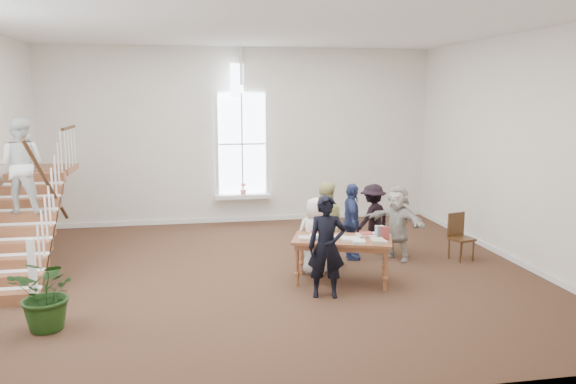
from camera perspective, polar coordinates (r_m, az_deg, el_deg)
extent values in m
plane|color=#402719|center=(10.64, -2.17, -8.28)|extent=(10.00, 10.00, 0.00)
plane|color=silver|center=(14.62, -4.73, 5.68)|extent=(10.00, 0.00, 10.00)
plane|color=silver|center=(5.78, 3.97, -0.78)|extent=(10.00, 0.00, 10.00)
plane|color=silver|center=(11.93, 22.33, 4.02)|extent=(0.00, 9.00, 9.00)
plane|color=white|center=(10.17, -2.34, 16.56)|extent=(10.00, 10.00, 0.00)
cube|color=white|center=(14.63, -4.57, -0.43)|extent=(1.45, 0.28, 0.10)
plane|color=white|center=(14.57, -4.69, 4.88)|extent=(2.60, 0.00, 2.60)
plane|color=white|center=(14.52, -4.78, 11.18)|extent=(0.60, 0.60, 0.85)
cube|color=white|center=(14.91, -4.60, -2.75)|extent=(10.00, 0.04, 0.12)
imported|color=pink|center=(14.57, -4.57, 0.32)|extent=(0.17, 0.17, 0.30)
cube|color=brown|center=(10.19, -26.84, -9.62)|extent=(1.10, 0.30, 0.20)
cube|color=brown|center=(10.40, -26.46, -8.04)|extent=(1.10, 0.30, 0.20)
cube|color=brown|center=(10.62, -26.10, -6.52)|extent=(1.10, 0.30, 0.20)
cube|color=brown|center=(10.85, -25.76, -5.07)|extent=(1.10, 0.30, 0.20)
cube|color=brown|center=(11.09, -25.43, -3.68)|extent=(1.10, 0.30, 0.20)
cube|color=brown|center=(11.33, -25.12, -2.34)|extent=(1.10, 0.30, 0.20)
cube|color=brown|center=(11.57, -24.82, -1.07)|extent=(1.10, 0.30, 0.20)
cube|color=brown|center=(11.83, -24.53, 0.16)|extent=(1.10, 0.30, 0.20)
cube|color=brown|center=(12.09, -24.26, 1.33)|extent=(1.10, 0.30, 0.20)
cube|color=brown|center=(12.95, -23.33, 2.09)|extent=(1.10, 1.20, 0.12)
cube|color=white|center=(9.79, -24.53, -7.46)|extent=(0.10, 0.10, 1.10)
cylinder|color=#351B0E|center=(10.81, -23.21, 0.75)|extent=(0.07, 2.74, 1.86)
imported|color=silver|center=(11.18, -25.48, 2.49)|extent=(0.94, 0.79, 1.72)
cube|color=brown|center=(10.00, 5.53, -4.84)|extent=(1.91, 1.37, 0.05)
cube|color=brown|center=(10.02, 5.52, -5.25)|extent=(1.76, 1.22, 0.10)
cylinder|color=brown|center=(9.86, 0.92, -7.47)|extent=(0.07, 0.07, 0.76)
cylinder|color=brown|center=(9.79, 9.87, -7.77)|extent=(0.07, 0.07, 0.76)
cylinder|color=brown|center=(10.49, 1.41, -6.40)|extent=(0.07, 0.07, 0.76)
cylinder|color=brown|center=(10.42, 9.81, -6.67)|extent=(0.07, 0.07, 0.76)
cube|color=silver|center=(9.89, 6.84, -4.76)|extent=(0.25, 0.29, 0.04)
cube|color=beige|center=(9.81, 9.39, -4.96)|extent=(0.19, 0.26, 0.04)
cube|color=tan|center=(10.13, 7.45, -4.41)|extent=(0.27, 0.30, 0.04)
cube|color=silver|center=(9.86, 6.14, -4.77)|extent=(0.31, 0.34, 0.04)
cube|color=#4C5972|center=(9.94, 3.33, -4.66)|extent=(0.29, 0.30, 0.03)
cube|color=maroon|center=(10.23, 2.87, -4.18)|extent=(0.23, 0.25, 0.05)
cube|color=white|center=(9.93, 1.65, -4.65)|extent=(0.19, 0.19, 0.03)
cube|color=#BFB299|center=(9.80, 9.09, -4.91)|extent=(0.26, 0.34, 0.06)
cube|color=silver|center=(10.16, 8.65, -4.40)|extent=(0.30, 0.31, 0.04)
cube|color=beige|center=(10.24, 9.18, -4.29)|extent=(0.16, 0.26, 0.05)
cube|color=tan|center=(9.89, 8.87, -4.85)|extent=(0.23, 0.24, 0.03)
cube|color=silver|center=(10.02, 2.88, -4.49)|extent=(0.21, 0.20, 0.05)
cube|color=#4C5972|center=(9.87, 2.81, -4.70)|extent=(0.25, 0.26, 0.05)
cube|color=maroon|center=(10.20, 8.00, -4.30)|extent=(0.23, 0.26, 0.05)
cube|color=white|center=(9.69, 7.22, -5.04)|extent=(0.26, 0.29, 0.05)
cube|color=#BFB299|center=(9.88, 1.94, -4.70)|extent=(0.28, 0.31, 0.04)
cube|color=silver|center=(10.10, 2.92, -4.44)|extent=(0.29, 0.32, 0.02)
cube|color=beige|center=(9.99, 5.00, -4.59)|extent=(0.27, 0.30, 0.04)
imported|color=black|center=(9.26, 3.93, -5.58)|extent=(0.69, 0.52, 1.70)
imported|color=silver|center=(10.49, 2.79, -4.45)|extent=(0.80, 0.62, 1.44)
imported|color=#CFCD81|center=(11.01, 3.73, -3.19)|extent=(0.91, 0.77, 1.66)
imported|color=navy|center=(11.42, 6.47, -3.01)|extent=(0.53, 0.96, 1.56)
imported|color=black|center=(12.03, 8.59, -2.64)|extent=(1.08, 0.97, 1.46)
imported|color=beige|center=(11.53, 11.05, -3.08)|extent=(1.18, 1.42, 1.53)
imported|color=#1A3811|center=(8.75, -23.17, -9.43)|extent=(1.20, 1.11, 1.08)
cube|color=#351B0E|center=(11.88, 17.23, -4.57)|extent=(0.50, 0.50, 0.05)
cube|color=#351B0E|center=(11.95, 16.69, -3.16)|extent=(0.41, 0.15, 0.49)
cylinder|color=#351B0E|center=(11.71, 17.12, -5.92)|extent=(0.04, 0.04, 0.43)
cylinder|color=#351B0E|center=(11.93, 18.30, -5.69)|extent=(0.04, 0.04, 0.43)
cylinder|color=#351B0E|center=(11.94, 16.04, -5.55)|extent=(0.04, 0.04, 0.43)
cylinder|color=#351B0E|center=(12.16, 17.22, -5.33)|extent=(0.04, 0.04, 0.43)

